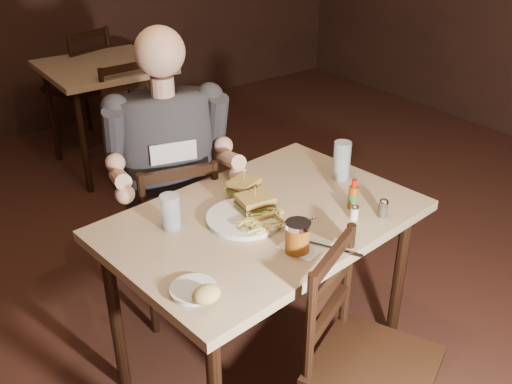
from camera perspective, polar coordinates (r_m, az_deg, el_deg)
room_shell at (r=1.97m, az=10.55°, el=13.68°), size 7.00×7.00×7.00m
main_table at (r=2.22m, az=0.76°, el=-4.19°), size 1.26×0.92×0.77m
bg_table at (r=4.25m, az=-14.94°, el=11.09°), size 0.81×0.81×0.77m
chair_far at (r=2.74m, az=-8.21°, el=-4.05°), size 0.49×0.51×0.85m
chair_near at (r=2.09m, az=11.73°, el=-16.66°), size 0.54×0.56×0.86m
bg_chair_far at (r=4.81m, az=-17.21°, el=10.05°), size 0.55×0.58×0.93m
bg_chair_near at (r=3.85m, az=-11.28°, el=5.72°), size 0.41×0.45×0.86m
diner at (r=2.47m, az=-8.71°, el=5.04°), size 0.64×0.56×0.96m
dinner_plate at (r=2.14m, az=-1.17°, el=-2.74°), size 0.31×0.31×0.02m
sandwich_left at (r=2.16m, az=-0.10°, el=-0.55°), size 0.14×0.12×0.11m
sandwich_right at (r=2.28m, az=-1.21°, el=0.99°), size 0.14×0.13×0.10m
fries_pile at (r=2.08m, az=0.86°, el=-2.85°), size 0.23×0.18×0.04m
ketchup_dollop at (r=2.20m, az=1.50°, el=-1.46°), size 0.04×0.04×0.01m
glass_left at (r=2.10m, az=-8.55°, el=-1.96°), size 0.08×0.08×0.13m
glass_right at (r=2.44m, az=8.58°, el=3.14°), size 0.08×0.08×0.17m
hot_sauce at (r=2.23m, az=9.71°, el=-0.18°), size 0.04×0.04×0.12m
salt_shaker at (r=2.17m, az=9.81°, el=-2.04°), size 0.03×0.03×0.06m
pepper_shaker at (r=2.21m, az=12.60°, el=-1.63°), size 0.04×0.04×0.07m
syrup_dispenser at (r=1.95m, az=4.18°, el=-4.48°), size 0.10×0.10×0.11m
napkin at (r=2.02m, az=4.95°, el=-5.26°), size 0.18×0.17×0.00m
knife at (r=2.00m, az=7.44°, el=-5.56°), size 0.12×0.21×0.01m
fork at (r=2.06m, az=4.68°, el=-4.34°), size 0.10×0.13×0.00m
side_plate at (r=1.81m, az=-6.27°, el=-9.76°), size 0.16×0.16×0.01m
bread_roll at (r=1.73m, az=-4.99°, el=-10.16°), size 0.10×0.08×0.05m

